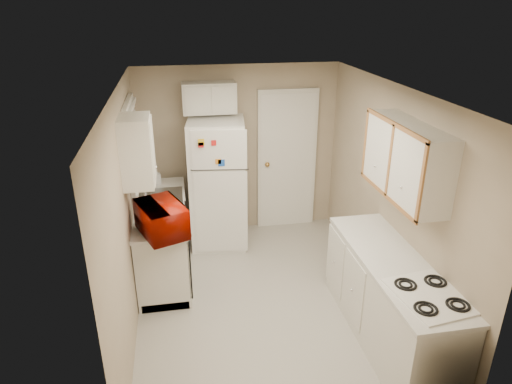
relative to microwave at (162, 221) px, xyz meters
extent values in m
plane|color=beige|center=(1.06, -0.14, -1.05)|extent=(3.80, 3.80, 0.00)
plane|color=white|center=(1.06, -0.14, 1.35)|extent=(3.80, 3.80, 0.00)
plane|color=tan|center=(-0.34, -0.14, 0.15)|extent=(3.80, 3.80, 0.00)
plane|color=tan|center=(2.46, -0.14, 0.15)|extent=(3.80, 3.80, 0.00)
plane|color=tan|center=(1.06, 1.76, 0.15)|extent=(2.80, 2.80, 0.00)
plane|color=tan|center=(1.06, -2.04, 0.15)|extent=(2.80, 2.80, 0.00)
cube|color=silver|center=(-0.04, 0.76, -0.60)|extent=(0.60, 1.80, 0.90)
cube|color=black|center=(0.25, 0.16, -0.56)|extent=(0.03, 0.58, 0.72)
cube|color=gray|center=(-0.04, 0.91, -0.19)|extent=(0.54, 0.74, 0.16)
imported|color=#910C00|center=(0.00, 0.00, 0.00)|extent=(0.69, 0.54, 0.41)
imported|color=silver|center=(-0.09, 1.45, -0.05)|extent=(0.11, 0.11, 0.21)
cube|color=silver|center=(-0.30, 0.91, 0.55)|extent=(0.10, 0.98, 1.08)
cube|color=silver|center=(-0.19, 0.08, 0.75)|extent=(0.30, 0.45, 0.70)
cube|color=white|center=(0.71, 1.35, -0.17)|extent=(0.81, 0.79, 1.76)
cube|color=silver|center=(0.66, 1.61, 0.95)|extent=(0.70, 0.30, 0.40)
cube|color=white|center=(1.76, 1.72, -0.03)|extent=(0.86, 0.06, 2.08)
cube|color=silver|center=(2.16, -0.94, -0.60)|extent=(0.60, 2.00, 0.90)
cube|color=white|center=(2.21, -1.52, -0.64)|extent=(0.63, 0.73, 0.81)
cube|color=silver|center=(2.31, -0.64, 0.75)|extent=(0.30, 1.20, 0.70)
camera|label=1|loc=(0.21, -4.37, 2.14)|focal=32.00mm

